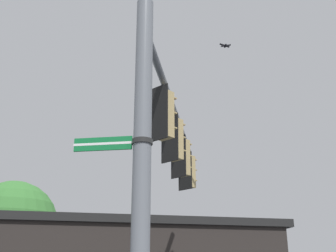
{
  "coord_description": "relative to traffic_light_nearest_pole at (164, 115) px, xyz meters",
  "views": [
    {
      "loc": [
        4.71,
        -4.6,
        2.16
      ],
      "look_at": [
        -1.53,
        2.3,
        5.53
      ],
      "focal_mm": 46.36,
      "sensor_mm": 36.0,
      "label": 1
    }
  ],
  "objects": [
    {
      "name": "mast_arm",
      "position": [
        -0.97,
        1.44,
        0.77
      ],
      "size": [
        4.41,
        6.53,
        0.15
      ],
      "primitive_type": "cylinder",
      "rotation": [
        0.0,
        1.57,
        2.16
      ],
      "color": "slate"
    },
    {
      "name": "bird_flying",
      "position": [
        -0.3,
        2.94,
        3.1
      ],
      "size": [
        0.26,
        0.29,
        0.1
      ],
      "color": "black"
    },
    {
      "name": "traffic_light_nearest_pole",
      "position": [
        0.0,
        0.0,
        0.0
      ],
      "size": [
        0.54,
        0.49,
        1.31
      ],
      "color": "black"
    },
    {
      "name": "street_name_sign",
      "position": [
        0.94,
        -1.94,
        -1.29
      ],
      "size": [
        1.12,
        0.81,
        0.22
      ],
      "color": "#147238"
    },
    {
      "name": "traffic_light_mid_inner",
      "position": [
        -0.95,
        1.43,
        0.0
      ],
      "size": [
        0.54,
        0.49,
        1.31
      ],
      "color": "black"
    },
    {
      "name": "traffic_light_arm_end",
      "position": [
        -2.85,
        4.28,
        0.0
      ],
      "size": [
        0.54,
        0.49,
        1.31
      ],
      "color": "black"
    },
    {
      "name": "traffic_light_mid_outer",
      "position": [
        -1.9,
        2.86,
        0.0
      ],
      "size": [
        0.54,
        0.49,
        1.31
      ],
      "color": "black"
    },
    {
      "name": "signal_pole",
      "position": [
        1.17,
        -1.78,
        -2.11
      ],
      "size": [
        0.29,
        0.29,
        6.91
      ],
      "primitive_type": "cylinder",
      "color": "slate",
      "rests_on": "ground"
    },
    {
      "name": "tree_by_storefront",
      "position": [
        -10.23,
        2.31,
        -1.35
      ],
      "size": [
        3.56,
        3.56,
        6.01
      ],
      "color": "#4C3823",
      "rests_on": "ground"
    }
  ]
}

